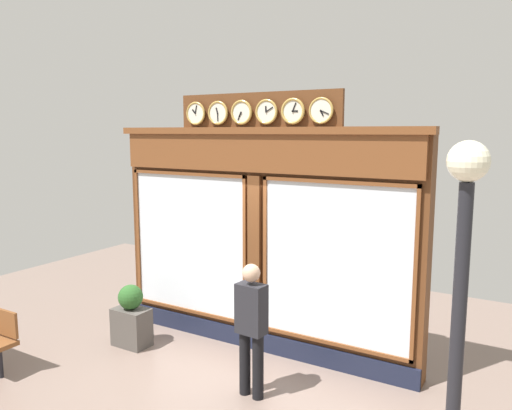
% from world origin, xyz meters
% --- Properties ---
extents(shop_facade, '(4.98, 0.42, 3.81)m').
position_xyz_m(shop_facade, '(-0.00, -0.12, 1.70)').
color(shop_facade, '#5B3319').
rests_on(shop_facade, ground_plane).
extents(pedestrian, '(0.38, 0.25, 1.69)m').
position_xyz_m(pedestrian, '(-0.65, 1.21, 0.93)').
color(pedestrian, black).
rests_on(pedestrian, ground_plane).
extents(street_lamp, '(0.28, 0.28, 3.21)m').
position_xyz_m(street_lamp, '(-3.20, 2.61, 2.15)').
color(street_lamp, black).
rests_on(street_lamp, ground_plane).
extents(planter_box, '(0.56, 0.36, 0.58)m').
position_xyz_m(planter_box, '(1.70, 0.88, 0.29)').
color(planter_box, '#4C4742').
rests_on(planter_box, ground_plane).
extents(planter_shrub, '(0.38, 0.38, 0.38)m').
position_xyz_m(planter_shrub, '(1.70, 0.88, 0.77)').
color(planter_shrub, '#285623').
rests_on(planter_shrub, planter_box).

